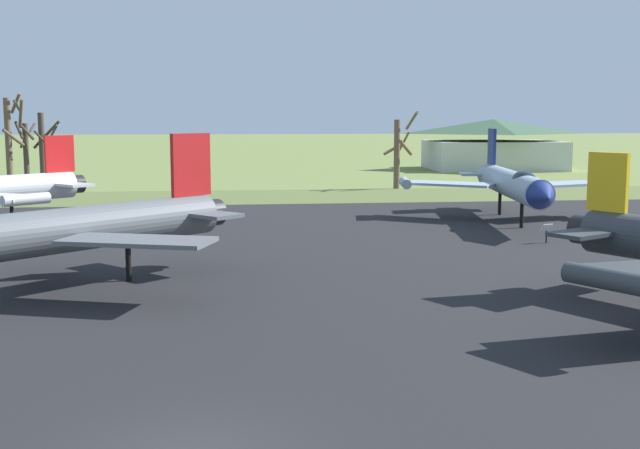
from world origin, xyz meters
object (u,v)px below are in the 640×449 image
object	(u,v)px
info_placard_rear_left	(547,231)
visitor_building	(493,145)
jet_fighter_front_left	(47,231)
jet_fighter_rear_left	(512,183)

from	to	relation	value
info_placard_rear_left	visitor_building	bearing A→B (deg)	73.55
jet_fighter_front_left	info_placard_rear_left	bearing A→B (deg)	22.50
jet_fighter_front_left	visitor_building	bearing A→B (deg)	59.32
jet_fighter_rear_left	info_placard_rear_left	xyz separation A→B (m)	(-1.25, -8.66, -1.80)
jet_fighter_front_left	jet_fighter_rear_left	size ratio (longest dim) A/B	0.82
info_placard_rear_left	visitor_building	size ratio (longest dim) A/B	0.06
jet_fighter_rear_left	visitor_building	distance (m)	53.02
jet_fighter_front_left	jet_fighter_rear_left	xyz separation A→B (m)	(24.62, 18.34, 0.00)
visitor_building	jet_fighter_front_left	bearing A→B (deg)	-120.68
jet_fighter_rear_left	visitor_building	world-z (taller)	visitor_building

